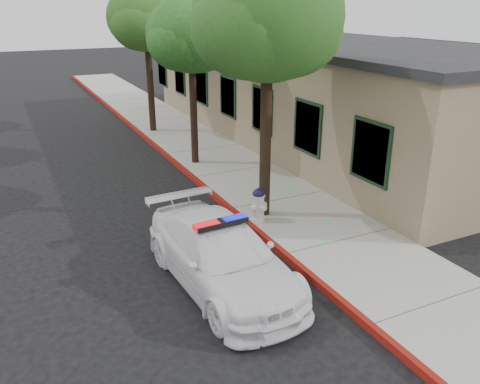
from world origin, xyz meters
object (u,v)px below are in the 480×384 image
at_px(street_tree_near, 268,23).
at_px(street_tree_far, 147,21).
at_px(fire_hydrant, 258,204).
at_px(street_tree_mid, 191,38).
at_px(clapboard_building, 312,90).
at_px(police_car, 221,255).

bearing_deg(street_tree_near, street_tree_far, 89.87).
relative_size(fire_hydrant, street_tree_near, 0.14).
bearing_deg(fire_hydrant, street_tree_mid, 72.69).
height_order(fire_hydrant, street_tree_far, street_tree_far).
height_order(clapboard_building, street_tree_near, street_tree_near).
bearing_deg(street_tree_near, fire_hydrant, -139.16).
xyz_separation_m(fire_hydrant, street_tree_mid, (0.36, 5.62, 3.89)).
relative_size(street_tree_near, street_tree_mid, 1.17).
bearing_deg(fire_hydrant, street_tree_far, 74.30).
bearing_deg(street_tree_mid, fire_hydrant, -93.67).
relative_size(clapboard_building, police_car, 4.30).
relative_size(clapboard_building, street_tree_mid, 3.62).
bearing_deg(street_tree_far, street_tree_near, -90.13).
xyz_separation_m(clapboard_building, street_tree_mid, (-5.98, -1.43, 2.37)).
xyz_separation_m(clapboard_building, street_tree_far, (-5.95, 3.86, 2.75)).
relative_size(clapboard_building, street_tree_far, 3.32).
bearing_deg(street_tree_mid, police_car, -107.22).
xyz_separation_m(police_car, street_tree_mid, (2.45, 7.90, 3.80)).
xyz_separation_m(clapboard_building, police_car, (-8.43, -9.33, -1.43)).
distance_m(clapboard_building, fire_hydrant, 9.60).
height_order(clapboard_building, street_tree_mid, street_tree_mid).
height_order(fire_hydrant, street_tree_mid, street_tree_mid).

